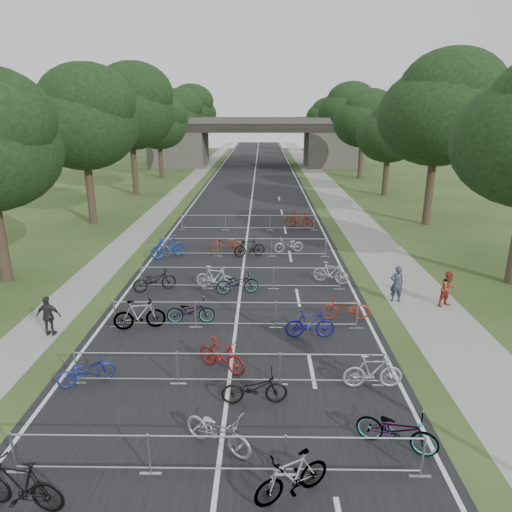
{
  "coord_description": "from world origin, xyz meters",
  "views": [
    {
      "loc": [
        0.99,
        -4.77,
        7.91
      ],
      "look_at": [
        0.7,
        16.63,
        1.1
      ],
      "focal_mm": 32.0,
      "sensor_mm": 36.0,
      "label": 1
    }
  ],
  "objects": [
    {
      "name": "tree_left_5",
      "position": [
        -11.39,
        75.93,
        8.12
      ],
      "size": [
        8.4,
        8.4,
        12.81
      ],
      "color": "#33261C",
      "rests_on": "ground"
    },
    {
      "name": "tree_right_3",
      "position": [
        13.11,
        51.93,
        6.92
      ],
      "size": [
        7.17,
        7.17,
        10.93
      ],
      "color": "#33261C",
      "rests_on": "ground"
    },
    {
      "name": "bike_23",
      "position": [
        2.56,
        20.85,
        0.45
      ],
      "size": [
        1.81,
        0.96,
        0.9
      ],
      "primitive_type": "imported",
      "rotation": [
        0.0,
        0.0,
        4.93
      ],
      "color": "#B4B4BC",
      "rests_on": "ground"
    },
    {
      "name": "bike_7",
      "position": [
        4.3,
        4.56,
        0.52
      ],
      "size": [
        2.08,
        1.45,
        1.04
      ],
      "primitive_type": "imported",
      "rotation": [
        0.0,
        0.0,
        1.14
      ],
      "color": "#A6A9AE",
      "rests_on": "ground"
    },
    {
      "name": "road",
      "position": [
        0.0,
        50.0,
        0.01
      ],
      "size": [
        11.0,
        140.0,
        0.01
      ],
      "primitive_type": "cube",
      "color": "black",
      "rests_on": "ground"
    },
    {
      "name": "sidewalk_left",
      "position": [
        -7.5,
        50.0,
        0.01
      ],
      "size": [
        2.0,
        140.0,
        0.01
      ],
      "primitive_type": "cube",
      "color": "gray",
      "rests_on": "ground"
    },
    {
      "name": "tree_right_5",
      "position": [
        13.11,
        75.93,
        5.95
      ],
      "size": [
        6.16,
        6.16,
        9.39
      ],
      "color": "#33261C",
      "rests_on": "ground"
    },
    {
      "name": "bike_6",
      "position": [
        1.65,
        3.01,
        0.54
      ],
      "size": [
        1.83,
        1.29,
        1.08
      ],
      "primitive_type": "imported",
      "rotation": [
        0.0,
        0.0,
        5.2
      ],
      "color": "#A6A9AE",
      "rests_on": "ground"
    },
    {
      "name": "bike_18",
      "position": [
        -0.12,
        14.46,
        0.5
      ],
      "size": [
        2.0,
        0.99,
        1.01
      ],
      "primitive_type": "imported",
      "rotation": [
        0.0,
        0.0,
        1.75
      ],
      "color": "#A6A9AE",
      "rests_on": "ground"
    },
    {
      "name": "overpass_bridge",
      "position": [
        0.0,
        65.0,
        3.53
      ],
      "size": [
        31.0,
        8.0,
        7.05
      ],
      "color": "#4A4742",
      "rests_on": "ground"
    },
    {
      "name": "bike_10",
      "position": [
        0.79,
        6.3,
        0.49
      ],
      "size": [
        1.91,
        0.79,
        0.98
      ],
      "primitive_type": "imported",
      "rotation": [
        0.0,
        0.0,
        1.65
      ],
      "color": "black",
      "rests_on": "ground"
    },
    {
      "name": "tree_left_1",
      "position": [
        -11.39,
        27.93,
        7.3
      ],
      "size": [
        7.56,
        7.56,
        11.53
      ],
      "color": "#33261C",
      "rests_on": "ground"
    },
    {
      "name": "barrier_row_6",
      "position": [
        0.0,
        26.0,
        0.55
      ],
      "size": [
        9.7,
        0.08,
        1.1
      ],
      "color": "#A6A9AE",
      "rests_on": "ground"
    },
    {
      "name": "barrier_row_1",
      "position": [
        0.0,
        3.6,
        0.55
      ],
      "size": [
        9.7,
        0.08,
        1.1
      ],
      "color": "#A6A9AE",
      "rests_on": "ground"
    },
    {
      "name": "tree_left_4",
      "position": [
        -11.39,
        63.93,
        7.3
      ],
      "size": [
        7.56,
        7.56,
        11.53
      ],
      "color": "#33261C",
      "rests_on": "ground"
    },
    {
      "name": "sidewalk_right",
      "position": [
        8.0,
        50.0,
        0.01
      ],
      "size": [
        3.0,
        140.0,
        0.01
      ],
      "primitive_type": "cube",
      "color": "gray",
      "rests_on": "ground"
    },
    {
      "name": "bike_14",
      "position": [
        2.75,
        10.26,
        0.54
      ],
      "size": [
        1.82,
        0.55,
        1.09
      ],
      "primitive_type": "imported",
      "rotation": [
        0.0,
        0.0,
        1.59
      ],
      "color": "navy",
      "rests_on": "ground"
    },
    {
      "name": "bike_8",
      "position": [
        -4.3,
        7.21,
        0.44
      ],
      "size": [
        1.78,
        1.27,
        0.89
      ],
      "primitive_type": "imported",
      "rotation": [
        0.0,
        0.0,
        2.02
      ],
      "color": "navy",
      "rests_on": "ground"
    },
    {
      "name": "tree_right_2",
      "position": [
        13.11,
        39.93,
        5.95
      ],
      "size": [
        6.16,
        6.16,
        9.39
      ],
      "color": "#33261C",
      "rests_on": "ground"
    },
    {
      "name": "bike_17",
      "position": [
        -1.18,
        14.99,
        0.56
      ],
      "size": [
        1.92,
        0.95,
        1.11
      ],
      "primitive_type": "imported",
      "rotation": [
        0.0,
        0.0,
        1.33
      ],
      "color": "#B4B3BC",
      "rests_on": "ground"
    },
    {
      "name": "bike_27",
      "position": [
        3.61,
        26.76,
        0.63
      ],
      "size": [
        2.16,
        1.39,
        1.26
      ],
      "primitive_type": "imported",
      "rotation": [
        0.0,
        0.0,
        1.15
      ],
      "color": "maroon",
      "rests_on": "ground"
    },
    {
      "name": "tree_right_6",
      "position": [
        13.11,
        87.93,
        6.92
      ],
      "size": [
        7.17,
        7.17,
        10.93
      ],
      "color": "#33261C",
      "rests_on": "ground"
    },
    {
      "name": "lane_markings",
      "position": [
        0.0,
        50.0,
        0.0
      ],
      "size": [
        0.12,
        140.0,
        0.0
      ],
      "primitive_type": "cube",
      "color": "silver",
      "rests_on": "ground"
    },
    {
      "name": "pedestrian_a",
      "position": [
        6.8,
        13.64,
        0.81
      ],
      "size": [
        0.61,
        0.43,
        1.62
      ],
      "primitive_type": "imported",
      "rotation": [
        0.0,
        0.0,
        3.21
      ],
      "color": "#2F3146",
      "rests_on": "ground"
    },
    {
      "name": "tree_left_3",
      "position": [
        -11.39,
        51.93,
        6.49
      ],
      "size": [
        6.72,
        6.72,
        10.25
      ],
      "color": "#33261C",
      "rests_on": "ground"
    },
    {
      "name": "bike_13",
      "position": [
        -1.77,
        11.43,
        0.49
      ],
      "size": [
        1.89,
        0.74,
        0.97
      ],
      "primitive_type": "imported",
      "rotation": [
        0.0,
        0.0,
        1.62
      ],
      "color": "#A6A9AE",
      "rests_on": "ground"
    },
    {
      "name": "bike_16",
      "position": [
        -3.94,
        14.74,
        0.52
      ],
      "size": [
        2.07,
        1.42,
        1.03
      ],
      "primitive_type": "imported",
      "rotation": [
        0.0,
        0.0,
        1.99
      ],
      "color": "black",
      "rests_on": "ground"
    },
    {
      "name": "tree_left_6",
      "position": [
        -11.39,
        87.93,
        6.49
      ],
      "size": [
        6.72,
        6.72,
        10.25
      ],
      "color": "#33261C",
      "rests_on": "ground"
    },
    {
      "name": "barrier_row_2",
      "position": [
        0.0,
        7.2,
        0.55
      ],
      "size": [
        9.7,
        0.08,
        1.1
      ],
      "color": "#A6A9AE",
      "rests_on": "ground"
    },
    {
      "name": "bike_21",
      "position": [
        -1.05,
        20.79,
        0.51
      ],
      "size": [
        1.97,
        0.79,
        1.02
      ],
      "primitive_type": "imported",
      "rotation": [
        0.0,
        0.0,
        4.77
      ],
      "color": "#9B3116",
      "rests_on": "ground"
    },
    {
      "name": "tree_left_2",
      "position": [
        -11.39,
        39.93,
        8.12
      ],
      "size": [
        8.4,
        8.4,
        12.81
      ],
      "color": "#33261C",
      "rests_on": "ground"
    },
    {
      "name": "pedestrian_b",
      "position": [
        8.84,
        13.17,
        0.77
      ],
      "size": [
        0.92,
        0.83,
        1.53
      ],
      "primitive_type": "imported",
      "rotation": [
        0.0,
        0.0,
        0.41
      ],
      "color": "#9B3222",
      "rests_on": "ground"
    },
    {
      "name": "barrier_row_5",
      "position": [
        0.0,
        20.0,
        0.55
      ],
      "size": [
        9.7,
        0.08,
        1.1
      ],
      "color": "#A6A9AE",
      "rests_on": "ground"
    },
    {
      "name": "bike_19",
      "position": [
        4.3,
        15.84,
        0.52
      ],
      "size": [
        1.79,
        1.14,
        1.05
      ],
      "primitive_type": "imported",
      "rotation": [
        0.0,
        0.0,
        1.16
      ],
      "color": "#A5A5AD",
      "rests_on": "ground"
    },
    {
      "name": "bike_22",
      "position": [
        0.28,
        19.95,
        0.55
      ],
      "size": [
        1.89,
        1.04,
        1.09
      ],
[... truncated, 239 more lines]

